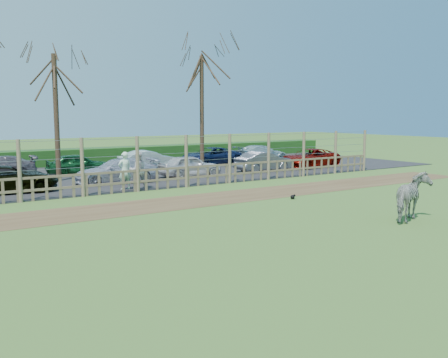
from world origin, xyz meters
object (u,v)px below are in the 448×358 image
visitor_a (125,171)px  car_5 (264,161)px  car_6 (310,158)px  tree_mid (55,86)px  car_12 (210,156)px  crow (293,197)px  car_10 (78,164)px  visitor_b (138,170)px  zebra (413,197)px  car_2 (7,179)px  car_3 (117,171)px  car_13 (261,153)px  car_11 (148,160)px  tree_right (202,85)px  car_4 (190,166)px

visitor_a → car_5: size_ratio=0.47×
visitor_a → car_6: bearing=-171.8°
tree_mid → car_12: size_ratio=1.58×
crow → car_10: size_ratio=0.07×
tree_mid → visitor_a: 6.41m
visitor_a → car_10: size_ratio=0.49×
visitor_b → car_5: (9.23, 2.39, -0.26)m
car_12 → car_6: bearing=42.8°
zebra → car_10: bearing=-7.0°
visitor_b → car_2: (-5.24, 2.19, -0.26)m
car_5 → car_3: bearing=88.4°
visitor_b → car_10: bearing=-74.5°
visitor_b → car_2: visitor_b is taller
car_5 → car_13: size_ratio=0.88×
visitor_b → car_13: (12.85, 7.30, -0.26)m
car_2 → car_11: same height
crow → car_12: (4.22, 13.12, 0.55)m
car_10 → visitor_a: bearing=-174.1°
car_5 → car_6: bearing=-87.9°
tree_right → car_10: bearing=167.6°
tree_mid → car_12: tree_mid is taller
car_5 → car_2: bearing=90.0°
visitor_a → car_2: size_ratio=0.40×
car_5 → car_11: size_ratio=1.00×
crow → car_13: (8.62, 13.20, 0.55)m
car_5 → car_10: (-9.80, 4.70, 0.00)m
zebra → car_5: (4.58, 13.66, -0.15)m
visitor_a → car_13: size_ratio=0.42×
car_13 → visitor_a: bearing=116.8°
visitor_b → crow: size_ratio=7.25×
zebra → car_4: size_ratio=0.53×
car_12 → tree_mid: bearing=-81.0°
visitor_a → car_4: 5.32m
visitor_a → car_12: size_ratio=0.40×
tree_right → zebra: bearing=-97.2°
visitor_a → visitor_b: bearing=155.8°
tree_mid → visitor_b: 6.75m
zebra → car_12: (3.80, 18.49, -0.15)m
car_5 → car_10: 10.87m
tree_mid → crow: size_ratio=28.70×
car_2 → car_12: (13.69, 5.03, 0.00)m
crow → car_4: car_4 is taller
tree_right → car_11: size_ratio=2.02×
car_2 → car_12: 14.59m
car_10 → tree_right: bearing=-96.6°
zebra → car_12: zebra is taller
tree_right → car_13: size_ratio=1.78×
car_2 → car_3: same height
tree_mid → car_3: tree_mid is taller
car_5 → car_4: bearing=87.0°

